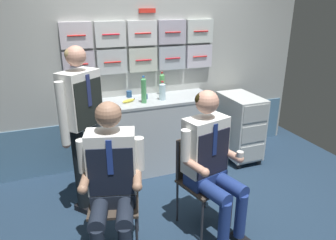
% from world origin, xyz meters
% --- Properties ---
extents(ground, '(4.80, 4.80, 0.04)m').
position_xyz_m(ground, '(0.00, 0.00, -0.02)').
color(ground, '#1F3146').
extents(galley_bulkhead, '(4.20, 0.14, 2.15)m').
position_xyz_m(galley_bulkhead, '(-0.01, 1.37, 1.08)').
color(galley_bulkhead, '#ACAFAB').
rests_on(galley_bulkhead, ground).
extents(galley_counter, '(1.62, 0.53, 0.91)m').
position_xyz_m(galley_counter, '(-0.13, 1.09, 0.46)').
color(galley_counter, '#B4BBC0').
rests_on(galley_counter, ground).
extents(service_trolley, '(0.40, 0.65, 0.87)m').
position_xyz_m(service_trolley, '(1.09, 0.93, 0.47)').
color(service_trolley, black).
rests_on(service_trolley, ground).
extents(folding_chair_left, '(0.49, 0.49, 0.85)m').
position_xyz_m(folding_chair_left, '(-0.80, -0.06, 0.53)').
color(folding_chair_left, '#2D2D33').
rests_on(folding_chair_left, ground).
extents(crew_member_left, '(0.54, 0.70, 1.32)m').
position_xyz_m(crew_member_left, '(-0.84, -0.21, 0.73)').
color(crew_member_left, black).
rests_on(crew_member_left, ground).
extents(folding_chair_right, '(0.49, 0.49, 0.85)m').
position_xyz_m(folding_chair_right, '(-0.00, -0.05, 0.53)').
color(folding_chair_right, '#2D2D33').
rests_on(folding_chair_right, ground).
extents(crew_member_right, '(0.54, 0.70, 1.32)m').
position_xyz_m(crew_member_right, '(0.04, -0.21, 0.74)').
color(crew_member_right, black).
rests_on(crew_member_right, ground).
extents(crew_member_standing, '(0.42, 0.41, 1.65)m').
position_xyz_m(crew_member_standing, '(-0.95, 0.53, 0.98)').
color(crew_member_standing, black).
rests_on(crew_member_standing, ground).
extents(sparkling_bottle_green, '(0.06, 0.06, 0.32)m').
position_xyz_m(sparkling_bottle_green, '(-0.20, 0.99, 1.06)').
color(sparkling_bottle_green, '#489859').
rests_on(sparkling_bottle_green, galley_counter).
extents(water_bottle_blue_cap, '(0.08, 0.08, 0.23)m').
position_xyz_m(water_bottle_blue_cap, '(0.03, 1.03, 1.02)').
color(water_bottle_blue_cap, silver).
rests_on(water_bottle_blue_cap, galley_counter).
extents(water_bottle_clear, '(0.06, 0.06, 0.29)m').
position_xyz_m(water_bottle_clear, '(0.11, 1.24, 1.05)').
color(water_bottle_clear, '#519B54').
rests_on(water_bottle_clear, galley_counter).
extents(coffee_cup_spare, '(0.06, 0.06, 0.07)m').
position_xyz_m(coffee_cup_spare, '(-0.79, 1.01, 0.95)').
color(coffee_cup_spare, silver).
rests_on(coffee_cup_spare, galley_counter).
extents(coffee_cup_white, '(0.07, 0.07, 0.06)m').
position_xyz_m(coffee_cup_white, '(-0.15, 1.14, 0.94)').
color(coffee_cup_white, navy).
rests_on(coffee_cup_white, galley_counter).
extents(espresso_cup_small, '(0.07, 0.07, 0.08)m').
position_xyz_m(espresso_cup_small, '(-0.31, 1.28, 0.95)').
color(espresso_cup_small, navy).
rests_on(espresso_cup_small, galley_counter).
extents(snack_banana, '(0.17, 0.10, 0.04)m').
position_xyz_m(snack_banana, '(-0.37, 1.06, 0.93)').
color(snack_banana, yellow).
rests_on(snack_banana, galley_counter).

